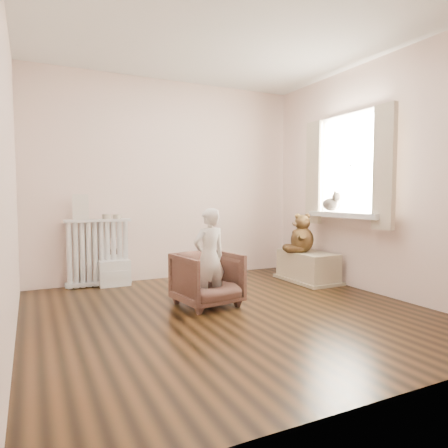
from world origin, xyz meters
name	(u,v)px	position (x,y,z in m)	size (l,w,h in m)	color
floor	(231,312)	(0.00, 0.00, 0.00)	(3.60, 3.60, 0.01)	black
ceiling	(231,27)	(0.00, 0.00, 2.60)	(3.60, 3.60, 0.01)	white
back_wall	(169,180)	(0.00, 1.80, 1.30)	(3.60, 0.02, 2.60)	white
front_wall	(389,155)	(0.00, -1.80, 1.30)	(3.60, 0.02, 2.60)	white
left_wall	(8,167)	(-1.80, 0.00, 1.30)	(0.02, 3.60, 2.60)	white
right_wall	(375,177)	(1.80, 0.00, 1.30)	(0.02, 3.60, 2.60)	white
window	(353,166)	(1.76, 0.30, 1.45)	(0.03, 0.90, 1.10)	white
window_sill	(346,215)	(1.67, 0.30, 0.87)	(0.22, 1.10, 0.06)	silver
curtain_left	(384,167)	(1.65, -0.27, 1.39)	(0.06, 0.26, 1.30)	beige
curtain_right	(314,173)	(1.65, 0.87, 1.39)	(0.06, 0.26, 1.30)	beige
radiator	(98,254)	(-0.94, 1.68, 0.39)	(0.77, 0.15, 0.81)	silver
paper_doll	(81,207)	(-1.13, 1.68, 0.96)	(0.18, 0.02, 0.30)	beige
tin_a	(107,217)	(-0.84, 1.68, 0.84)	(0.10, 0.10, 0.06)	#A59E8C
tin_b	(117,217)	(-0.71, 1.68, 0.84)	(0.10, 0.10, 0.05)	#A59E8C
toy_vanity	(114,263)	(-0.77, 1.65, 0.28)	(0.36, 0.26, 0.57)	silver
armchair	(207,279)	(-0.10, 0.31, 0.27)	(0.57, 0.59, 0.53)	brown
child	(209,257)	(-0.10, 0.26, 0.50)	(0.35, 0.23, 0.95)	white
toy_bench	(308,266)	(1.52, 0.81, 0.20)	(0.42, 0.80, 0.38)	#C2B694
teddy_bear	(302,229)	(1.46, 0.85, 0.67)	(0.40, 0.31, 0.49)	#372410
plush_cat	(331,204)	(1.66, 0.54, 1.00)	(0.18, 0.29, 0.25)	slate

